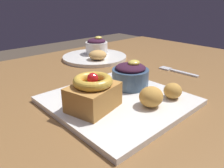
{
  "coord_description": "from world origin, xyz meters",
  "views": [
    {
      "loc": [
        -0.34,
        -0.38,
        0.95
      ],
      "look_at": [
        -0.03,
        -0.05,
        0.77
      ],
      "focal_mm": 34.83,
      "sensor_mm": 36.0,
      "label": 1
    }
  ],
  "objects_px": {
    "fork": "(176,71)",
    "back_pastry": "(98,55)",
    "cake_slice": "(93,93)",
    "berry_ramekin": "(130,75)",
    "fritter_front": "(173,91)",
    "fritter_middle": "(151,97)",
    "fritter_back": "(92,80)",
    "front_plate": "(118,101)",
    "back_ramekin": "(97,46)",
    "back_plate": "(95,57)"
  },
  "relations": [
    {
      "from": "fork",
      "to": "back_pastry",
      "type": "bearing_deg",
      "value": 22.64
    },
    {
      "from": "fork",
      "to": "cake_slice",
      "type": "bearing_deg",
      "value": 92.17
    },
    {
      "from": "berry_ramekin",
      "to": "back_pastry",
      "type": "bearing_deg",
      "value": 68.09
    },
    {
      "from": "fritter_front",
      "to": "fritter_middle",
      "type": "relative_size",
      "value": 0.79
    },
    {
      "from": "fritter_front",
      "to": "fritter_back",
      "type": "height_order",
      "value": "fritter_front"
    },
    {
      "from": "fritter_back",
      "to": "fritter_middle",
      "type": "bearing_deg",
      "value": -82.62
    },
    {
      "from": "berry_ramekin",
      "to": "fritter_front",
      "type": "height_order",
      "value": "berry_ramekin"
    },
    {
      "from": "front_plate",
      "to": "back_ramekin",
      "type": "distance_m",
      "value": 0.41
    },
    {
      "from": "back_plate",
      "to": "back_pastry",
      "type": "distance_m",
      "value": 0.06
    },
    {
      "from": "cake_slice",
      "to": "back_plate",
      "type": "distance_m",
      "value": 0.42
    },
    {
      "from": "back_pastry",
      "to": "fork",
      "type": "bearing_deg",
      "value": -64.83
    },
    {
      "from": "fritter_front",
      "to": "back_pastry",
      "type": "relative_size",
      "value": 0.64
    },
    {
      "from": "back_ramekin",
      "to": "back_pastry",
      "type": "xyz_separation_m",
      "value": [
        -0.05,
        -0.07,
        -0.01
      ]
    },
    {
      "from": "back_plate",
      "to": "fritter_middle",
      "type": "bearing_deg",
      "value": -113.32
    },
    {
      "from": "berry_ramekin",
      "to": "back_plate",
      "type": "distance_m",
      "value": 0.33
    },
    {
      "from": "front_plate",
      "to": "fritter_back",
      "type": "height_order",
      "value": "fritter_back"
    },
    {
      "from": "berry_ramekin",
      "to": "fritter_middle",
      "type": "relative_size",
      "value": 1.78
    },
    {
      "from": "front_plate",
      "to": "berry_ramekin",
      "type": "bearing_deg",
      "value": 22.28
    },
    {
      "from": "back_ramekin",
      "to": "fork",
      "type": "height_order",
      "value": "back_ramekin"
    },
    {
      "from": "back_plate",
      "to": "back_ramekin",
      "type": "distance_m",
      "value": 0.05
    },
    {
      "from": "cake_slice",
      "to": "back_pastry",
      "type": "relative_size",
      "value": 1.77
    },
    {
      "from": "fritter_front",
      "to": "fork",
      "type": "distance_m",
      "value": 0.23
    },
    {
      "from": "front_plate",
      "to": "fritter_middle",
      "type": "relative_size",
      "value": 5.46
    },
    {
      "from": "fritter_front",
      "to": "fork",
      "type": "height_order",
      "value": "fritter_front"
    },
    {
      "from": "fritter_front",
      "to": "fork",
      "type": "xyz_separation_m",
      "value": [
        0.2,
        0.11,
        -0.03
      ]
    },
    {
      "from": "back_ramekin",
      "to": "back_pastry",
      "type": "bearing_deg",
      "value": -126.91
    },
    {
      "from": "front_plate",
      "to": "cake_slice",
      "type": "bearing_deg",
      "value": 179.04
    },
    {
      "from": "cake_slice",
      "to": "fritter_front",
      "type": "bearing_deg",
      "value": -27.49
    },
    {
      "from": "back_plate",
      "to": "fork",
      "type": "relative_size",
      "value": 1.92
    },
    {
      "from": "fritter_back",
      "to": "back_pastry",
      "type": "bearing_deg",
      "value": 47.29
    },
    {
      "from": "fritter_front",
      "to": "fritter_middle",
      "type": "height_order",
      "value": "fritter_middle"
    },
    {
      "from": "fritter_back",
      "to": "back_ramekin",
      "type": "relative_size",
      "value": 0.43
    },
    {
      "from": "berry_ramekin",
      "to": "back_ramekin",
      "type": "relative_size",
      "value": 1.06
    },
    {
      "from": "fritter_middle",
      "to": "fritter_back",
      "type": "relative_size",
      "value": 1.38
    },
    {
      "from": "fritter_middle",
      "to": "back_ramekin",
      "type": "bearing_deg",
      "value": 64.66
    },
    {
      "from": "fork",
      "to": "front_plate",
      "type": "bearing_deg",
      "value": 93.51
    },
    {
      "from": "fritter_back",
      "to": "fork",
      "type": "distance_m",
      "value": 0.29
    },
    {
      "from": "front_plate",
      "to": "fritter_back",
      "type": "xyz_separation_m",
      "value": [
        0.0,
        0.1,
        0.02
      ]
    },
    {
      "from": "fork",
      "to": "fritter_front",
      "type": "bearing_deg",
      "value": 116.78
    },
    {
      "from": "front_plate",
      "to": "berry_ramekin",
      "type": "height_order",
      "value": "berry_ramekin"
    },
    {
      "from": "fritter_front",
      "to": "fritter_back",
      "type": "relative_size",
      "value": 1.1
    },
    {
      "from": "fritter_front",
      "to": "back_plate",
      "type": "xyz_separation_m",
      "value": [
        0.11,
        0.41,
        -0.02
      ]
    },
    {
      "from": "fritter_middle",
      "to": "back_ramekin",
      "type": "xyz_separation_m",
      "value": [
        0.2,
        0.42,
        0.01
      ]
    },
    {
      "from": "fritter_back",
      "to": "back_pastry",
      "type": "relative_size",
      "value": 0.58
    },
    {
      "from": "back_plate",
      "to": "fork",
      "type": "bearing_deg",
      "value": -72.98
    },
    {
      "from": "fork",
      "to": "back_ramekin",
      "type": "bearing_deg",
      "value": 9.19
    },
    {
      "from": "back_ramekin",
      "to": "berry_ramekin",
      "type": "bearing_deg",
      "value": -115.49
    },
    {
      "from": "fritter_middle",
      "to": "back_plate",
      "type": "height_order",
      "value": "fritter_middle"
    },
    {
      "from": "front_plate",
      "to": "fritter_front",
      "type": "xyz_separation_m",
      "value": [
        0.09,
        -0.08,
        0.02
      ]
    },
    {
      "from": "back_plate",
      "to": "back_ramekin",
      "type": "height_order",
      "value": "back_ramekin"
    }
  ]
}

